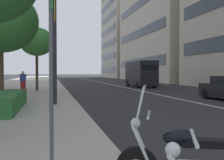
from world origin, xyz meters
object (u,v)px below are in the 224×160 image
(street_tree_far_plaza, at_px, (37,42))
(pedestrian_on_plaza, at_px, (23,81))
(parking_sign_by_curb, at_px, (51,59))
(street_tree_near_plaza_corner, at_px, (1,21))
(delivery_van_ahead, at_px, (141,73))

(street_tree_far_plaza, xyz_separation_m, pedestrian_on_plaza, (-0.95, 0.99, -3.14))
(parking_sign_by_curb, bearing_deg, street_tree_near_plaza_corner, 13.12)
(delivery_van_ahead, distance_m, pedestrian_on_plaza, 13.58)
(street_tree_near_plaza_corner, relative_size, street_tree_far_plaza, 1.11)
(street_tree_far_plaza, bearing_deg, delivery_van_ahead, -61.65)
(delivery_van_ahead, bearing_deg, parking_sign_by_curb, 159.92)
(delivery_van_ahead, relative_size, pedestrian_on_plaza, 3.88)
(pedestrian_on_plaza, bearing_deg, delivery_van_ahead, -29.19)
(delivery_van_ahead, xyz_separation_m, street_tree_near_plaza_corner, (-13.92, 12.11, 2.72))
(parking_sign_by_curb, relative_size, street_tree_near_plaza_corner, 0.50)
(parking_sign_by_curb, distance_m, pedestrian_on_plaza, 17.97)
(parking_sign_by_curb, bearing_deg, delivery_van_ahead, -21.39)
(delivery_van_ahead, xyz_separation_m, pedestrian_on_plaza, (-6.76, 11.76, -0.56))
(parking_sign_by_curb, relative_size, street_tree_far_plaza, 0.56)
(street_tree_far_plaza, relative_size, pedestrian_on_plaza, 3.25)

